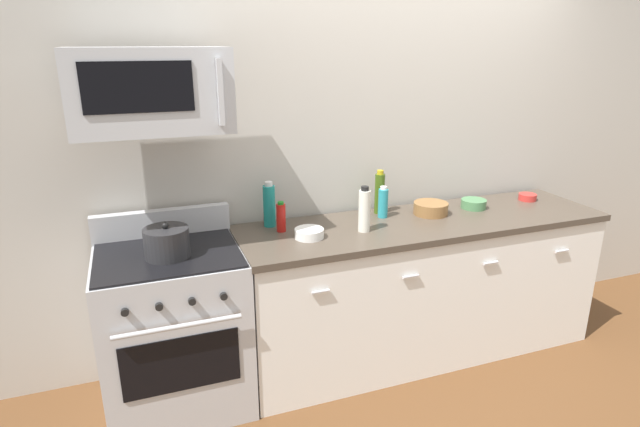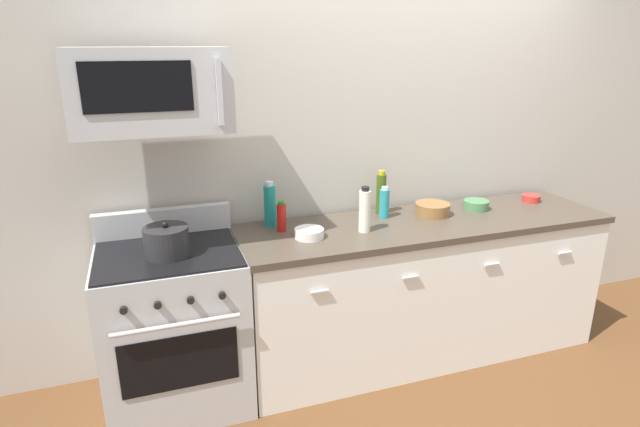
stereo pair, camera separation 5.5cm
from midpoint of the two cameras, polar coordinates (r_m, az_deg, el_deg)
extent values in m
plane|color=brown|center=(3.68, 11.07, -14.41)|extent=(6.52, 6.52, 0.00)
cube|color=#B7B2A8|center=(3.52, 9.11, 7.94)|extent=(5.43, 0.10, 2.70)
cube|color=white|center=(3.47, 11.52, -8.28)|extent=(2.31, 0.62, 0.88)
cube|color=#473D33|center=(3.29, 12.02, -1.10)|extent=(2.34, 0.65, 0.04)
cube|color=black|center=(3.46, 13.50, -15.99)|extent=(2.31, 0.02, 0.10)
cylinder|color=silver|center=(2.77, 0.52, -8.57)|extent=(0.10, 0.02, 0.02)
cylinder|color=silver|center=(2.97, 10.45, -6.89)|extent=(0.10, 0.02, 0.02)
cylinder|color=silver|center=(3.26, 18.81, -5.30)|extent=(0.10, 0.02, 0.02)
cylinder|color=silver|center=(3.60, 25.68, -3.91)|extent=(0.10, 0.02, 0.02)
cube|color=#B7BABF|center=(3.05, -15.09, -12.19)|extent=(0.76, 0.64, 0.91)
cube|color=black|center=(2.78, -14.52, -15.57)|extent=(0.58, 0.01, 0.30)
cylinder|color=#B7BABF|center=(2.63, -14.87, -11.77)|extent=(0.61, 0.02, 0.02)
cube|color=#B7BABF|center=(3.10, -16.34, -0.93)|extent=(0.76, 0.06, 0.16)
cube|color=black|center=(2.85, -15.86, -4.17)|extent=(0.73, 0.61, 0.01)
cylinder|color=black|center=(2.60, -20.18, -9.94)|extent=(0.04, 0.02, 0.04)
cylinder|color=black|center=(2.60, -16.80, -9.60)|extent=(0.04, 0.02, 0.04)
cylinder|color=black|center=(2.60, -13.43, -9.24)|extent=(0.04, 0.02, 0.04)
cylinder|color=black|center=(2.62, -10.09, -8.84)|extent=(0.04, 0.02, 0.04)
cube|color=#B7BABF|center=(2.71, -17.50, 12.79)|extent=(0.74, 0.40, 0.40)
cube|color=black|center=(2.50, -18.77, 13.01)|extent=(0.48, 0.01, 0.22)
cube|color=#B7BABF|center=(2.51, -10.34, 12.96)|extent=(0.02, 0.04, 0.30)
cylinder|color=#B21914|center=(3.02, -3.73, -0.45)|extent=(0.05, 0.05, 0.16)
cylinder|color=#19721E|center=(2.99, -3.76, 1.18)|extent=(0.04, 0.04, 0.02)
cylinder|color=#197F7A|center=(3.10, -5.00, 0.84)|extent=(0.07, 0.07, 0.25)
cylinder|color=beige|center=(3.06, -5.08, 3.29)|extent=(0.05, 0.05, 0.02)
cylinder|color=teal|center=(3.27, 7.55, 1.08)|extent=(0.06, 0.06, 0.18)
cylinder|color=white|center=(3.24, 7.62, 2.77)|extent=(0.04, 0.04, 0.02)
cylinder|color=#385114|center=(3.34, 7.18, 2.12)|extent=(0.06, 0.06, 0.26)
cylinder|color=#B29919|center=(3.30, 7.28, 4.48)|extent=(0.04, 0.04, 0.03)
cylinder|color=silver|center=(3.01, 5.45, 0.24)|extent=(0.07, 0.07, 0.25)
cylinder|color=black|center=(2.97, 5.53, 2.72)|extent=(0.04, 0.04, 0.02)
cylinder|color=#B72D28|center=(3.89, 22.54, 1.56)|extent=(0.12, 0.12, 0.04)
torus|color=#B72D28|center=(3.88, 22.57, 1.83)|extent=(0.12, 0.12, 0.01)
cylinder|color=#B72D28|center=(3.89, 22.50, 1.29)|extent=(0.07, 0.07, 0.01)
cylinder|color=brown|center=(3.39, 12.69, 0.48)|extent=(0.22, 0.22, 0.08)
torus|color=brown|center=(3.38, 12.73, 1.01)|extent=(0.22, 0.22, 0.01)
cylinder|color=brown|center=(3.40, 12.66, -0.03)|extent=(0.12, 0.12, 0.01)
cylinder|color=white|center=(2.93, -0.67, -2.18)|extent=(0.17, 0.17, 0.05)
torus|color=white|center=(2.92, -0.67, -1.77)|extent=(0.17, 0.17, 0.01)
cylinder|color=white|center=(2.94, -0.67, -2.59)|extent=(0.09, 0.09, 0.01)
cylinder|color=#477A4C|center=(3.58, 17.18, 0.93)|extent=(0.16, 0.16, 0.06)
torus|color=#477A4C|center=(3.58, 17.21, 1.31)|extent=(0.16, 0.16, 0.01)
cylinder|color=#477A4C|center=(3.59, 17.14, 0.55)|extent=(0.09, 0.09, 0.01)
cylinder|color=#262628|center=(2.77, -15.93, -2.96)|extent=(0.23, 0.23, 0.15)
sphere|color=black|center=(2.74, -16.10, -1.17)|extent=(0.04, 0.04, 0.04)
camera|label=1|loc=(0.03, -89.45, 0.18)|focal=29.17mm
camera|label=2|loc=(0.03, 90.55, -0.18)|focal=29.17mm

